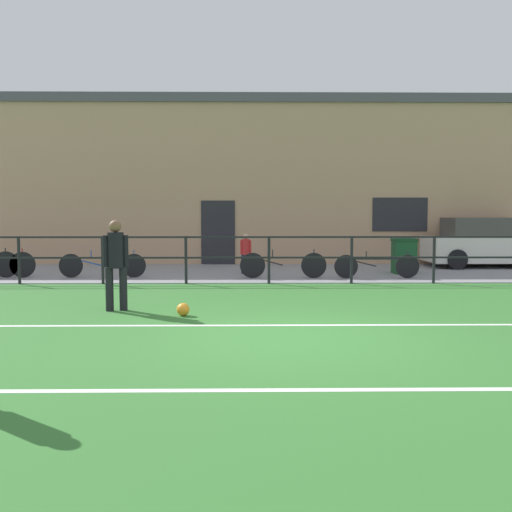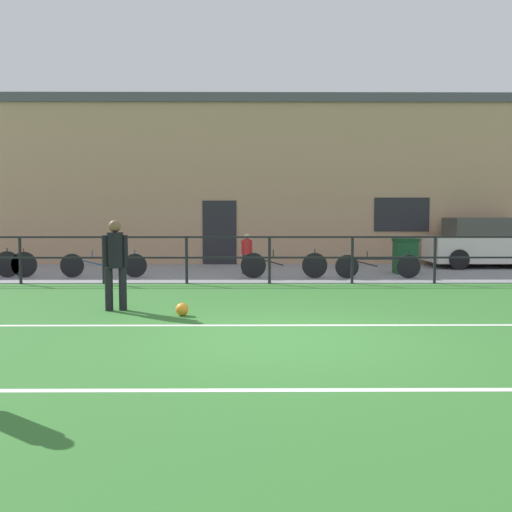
% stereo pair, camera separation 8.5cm
% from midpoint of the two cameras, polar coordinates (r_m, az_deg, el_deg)
% --- Properties ---
extents(ground, '(60.00, 44.00, 0.04)m').
position_cam_midpoint_polar(ground, '(8.04, 2.53, -8.21)').
color(ground, '#33702D').
extents(field_line_touchline, '(36.00, 0.11, 0.00)m').
position_cam_midpoint_polar(field_line_touchline, '(8.88, 2.21, -6.86)').
color(field_line_touchline, white).
rests_on(field_line_touchline, ground).
extents(field_line_hash, '(36.00, 0.11, 0.00)m').
position_cam_midpoint_polar(field_line_hash, '(5.77, 3.91, -13.08)').
color(field_line_hash, white).
rests_on(field_line_hash, ground).
extents(pavement_strip, '(48.00, 5.00, 0.02)m').
position_cam_midpoint_polar(pavement_strip, '(16.43, 0.82, -1.63)').
color(pavement_strip, gray).
rests_on(pavement_strip, ground).
extents(perimeter_fence, '(36.07, 0.07, 1.15)m').
position_cam_midpoint_polar(perimeter_fence, '(13.88, 1.11, 0.31)').
color(perimeter_fence, black).
rests_on(perimeter_fence, ground).
extents(clubhouse_facade, '(28.00, 2.56, 5.56)m').
position_cam_midpoint_polar(clubhouse_facade, '(20.07, 0.53, 7.40)').
color(clubhouse_facade, tan).
rests_on(clubhouse_facade, ground).
extents(player_goalkeeper, '(0.43, 0.28, 1.59)m').
position_cam_midpoint_polar(player_goalkeeper, '(10.37, -13.92, -0.34)').
color(player_goalkeeper, black).
rests_on(player_goalkeeper, ground).
extents(soccer_ball_match, '(0.22, 0.22, 0.22)m').
position_cam_midpoint_polar(soccer_ball_match, '(9.73, -7.47, -5.27)').
color(soccer_ball_match, orange).
rests_on(soccer_ball_match, ground).
extents(spectator_child, '(0.31, 0.20, 1.12)m').
position_cam_midpoint_polar(spectator_child, '(15.93, -1.17, 0.50)').
color(spectator_child, '#232D4C').
rests_on(spectator_child, pavement_strip).
extents(parked_car_red, '(3.96, 1.80, 1.53)m').
position_cam_midpoint_polar(parked_car_red, '(19.35, 21.96, 1.15)').
color(parked_car_red, silver).
rests_on(parked_car_red, pavement_strip).
extents(bicycle_parked_0, '(2.27, 0.04, 0.72)m').
position_cam_midpoint_polar(bicycle_parked_0, '(15.58, -15.12, -0.87)').
color(bicycle_parked_0, black).
rests_on(bicycle_parked_0, pavement_strip).
extents(bicycle_parked_1, '(2.20, 0.04, 0.71)m').
position_cam_midpoint_polar(bicycle_parked_1, '(15.20, 11.68, -0.96)').
color(bicycle_parked_1, black).
rests_on(bicycle_parked_1, pavement_strip).
extents(bicycle_parked_3, '(2.25, 0.04, 0.75)m').
position_cam_midpoint_polar(bicycle_parked_3, '(14.93, 2.52, -0.88)').
color(bicycle_parked_3, black).
rests_on(bicycle_parked_3, pavement_strip).
extents(trash_bin_0, '(0.64, 0.54, 0.98)m').
position_cam_midpoint_polar(trash_bin_0, '(16.54, 14.28, 0.02)').
color(trash_bin_0, '#194C28').
rests_on(trash_bin_0, pavement_strip).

